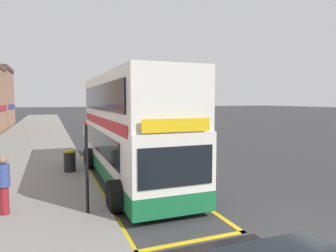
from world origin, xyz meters
TOP-DOWN VIEW (x-y plane):
  - ground_plane at (0.00, 32.00)m, footprint 260.00×260.00m
  - pavement_near at (-7.00, 32.00)m, footprint 6.00×76.00m
  - double_decker_bus at (-2.46, 7.52)m, footprint 3.20×10.30m
  - bus_bay_markings at (-2.49, 7.48)m, footprint 3.01×12.54m
  - bus_stop_sign at (-4.66, 3.84)m, footprint 0.09×0.51m
  - parked_car_maroon_ahead at (2.76, 34.47)m, footprint 2.09×4.20m
  - pedestrian_further_back at (-6.87, 4.49)m, footprint 0.34×0.34m
  - litter_bin at (-4.81, 9.33)m, footprint 0.55×0.55m

SIDE VIEW (x-z plane):
  - ground_plane at x=0.00m, z-range 0.00..0.00m
  - bus_bay_markings at x=-2.49m, z-range 0.00..0.01m
  - pavement_near at x=-7.00m, z-range 0.00..0.14m
  - litter_bin at x=-4.81m, z-range 0.14..1.12m
  - parked_car_maroon_ahead at x=2.76m, z-range -0.01..1.61m
  - pedestrian_further_back at x=-6.87m, z-range 0.21..1.88m
  - bus_stop_sign at x=-4.66m, z-range 0.38..3.01m
  - double_decker_bus at x=-2.46m, z-range -0.14..4.26m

